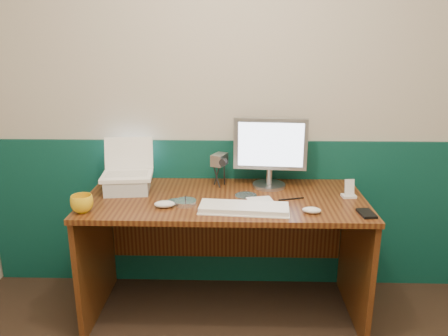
{
  "coord_description": "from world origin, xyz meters",
  "views": [
    {
      "loc": [
        -0.1,
        -0.97,
        1.63
      ],
      "look_at": [
        -0.16,
        1.23,
        0.97
      ],
      "focal_mm": 35.0,
      "sensor_mm": 36.0,
      "label": 1
    }
  ],
  "objects_px": {
    "monitor": "(270,152)",
    "keyboard": "(244,209)",
    "desk": "(225,256)",
    "laptop": "(126,158)",
    "camcorder": "(219,172)",
    "mug": "(82,204)"
  },
  "relations": [
    {
      "from": "monitor",
      "to": "mug",
      "type": "bearing_deg",
      "value": -151.71
    },
    {
      "from": "desk",
      "to": "mug",
      "type": "distance_m",
      "value": 0.88
    },
    {
      "from": "mug",
      "to": "desk",
      "type": "bearing_deg",
      "value": 18.03
    },
    {
      "from": "desk",
      "to": "laptop",
      "type": "xyz_separation_m",
      "value": [
        -0.58,
        0.08,
        0.58
      ]
    },
    {
      "from": "desk",
      "to": "keyboard",
      "type": "xyz_separation_m",
      "value": [
        0.11,
        -0.2,
        0.39
      ]
    },
    {
      "from": "monitor",
      "to": "mug",
      "type": "xyz_separation_m",
      "value": [
        -1.01,
        -0.44,
        -0.17
      ]
    },
    {
      "from": "laptop",
      "to": "monitor",
      "type": "height_order",
      "value": "monitor"
    },
    {
      "from": "desk",
      "to": "keyboard",
      "type": "bearing_deg",
      "value": -62.43
    },
    {
      "from": "desk",
      "to": "camcorder",
      "type": "height_order",
      "value": "camcorder"
    },
    {
      "from": "laptop",
      "to": "desk",
      "type": "bearing_deg",
      "value": -14.45
    },
    {
      "from": "monitor",
      "to": "keyboard",
      "type": "xyz_separation_m",
      "value": [
        -0.16,
        -0.4,
        -0.2
      ]
    },
    {
      "from": "desk",
      "to": "monitor",
      "type": "xyz_separation_m",
      "value": [
        0.27,
        0.2,
        0.59
      ]
    },
    {
      "from": "monitor",
      "to": "camcorder",
      "type": "relative_size",
      "value": 2.43
    },
    {
      "from": "keyboard",
      "to": "desk",
      "type": "bearing_deg",
      "value": 122.41
    },
    {
      "from": "monitor",
      "to": "laptop",
      "type": "bearing_deg",
      "value": -167.44
    },
    {
      "from": "laptop",
      "to": "mug",
      "type": "distance_m",
      "value": 0.4
    },
    {
      "from": "desk",
      "to": "mug",
      "type": "height_order",
      "value": "mug"
    },
    {
      "from": "mug",
      "to": "laptop",
      "type": "bearing_deg",
      "value": 63.25
    },
    {
      "from": "keyboard",
      "to": "camcorder",
      "type": "distance_m",
      "value": 0.44
    },
    {
      "from": "monitor",
      "to": "keyboard",
      "type": "distance_m",
      "value": 0.48
    },
    {
      "from": "laptop",
      "to": "keyboard",
      "type": "distance_m",
      "value": 0.77
    },
    {
      "from": "desk",
      "to": "laptop",
      "type": "height_order",
      "value": "laptop"
    }
  ]
}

